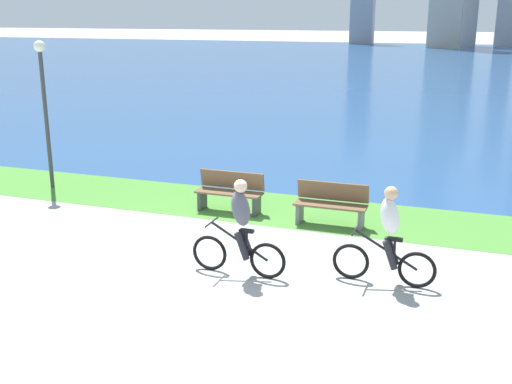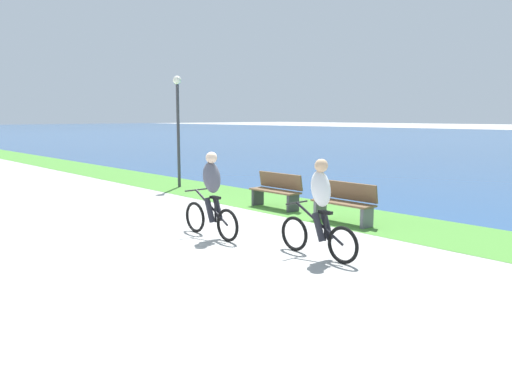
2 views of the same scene
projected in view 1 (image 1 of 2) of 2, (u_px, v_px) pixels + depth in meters
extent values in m
plane|color=#9E9E99|center=(213.00, 252.00, 11.42)|extent=(300.00, 300.00, 0.00)
cube|color=#478433|center=(264.00, 208.00, 14.05)|extent=(120.00, 2.40, 0.01)
cube|color=navy|center=(425.00, 65.00, 52.40)|extent=(300.00, 82.33, 0.00)
torus|color=black|center=(210.00, 253.00, 10.56)|extent=(0.63, 0.06, 0.63)
torus|color=black|center=(268.00, 261.00, 10.22)|extent=(0.63, 0.06, 0.63)
cylinder|color=black|center=(239.00, 241.00, 10.31)|extent=(1.02, 0.04, 0.60)
cylinder|color=black|center=(247.00, 245.00, 10.28)|extent=(0.04, 0.04, 0.46)
cube|color=black|center=(247.00, 231.00, 10.21)|extent=(0.24, 0.10, 0.05)
cylinder|color=black|center=(212.00, 222.00, 10.39)|extent=(0.03, 0.52, 0.03)
ellipsoid|color=#595966|center=(241.00, 208.00, 10.14)|extent=(0.40, 0.36, 0.65)
sphere|color=beige|center=(241.00, 186.00, 10.03)|extent=(0.22, 0.22, 0.22)
cylinder|color=#26262D|center=(242.00, 246.00, 10.20)|extent=(0.27, 0.11, 0.49)
cylinder|color=#26262D|center=(246.00, 242.00, 10.38)|extent=(0.27, 0.11, 0.49)
torus|color=black|center=(351.00, 261.00, 10.22)|extent=(0.61, 0.06, 0.61)
torus|color=black|center=(417.00, 270.00, 9.88)|extent=(0.61, 0.06, 0.61)
cylinder|color=black|center=(386.00, 250.00, 9.96)|extent=(1.04, 0.04, 0.59)
cylinder|color=black|center=(394.00, 254.00, 9.93)|extent=(0.04, 0.04, 0.46)
cube|color=black|center=(395.00, 239.00, 9.86)|extent=(0.24, 0.10, 0.05)
cylinder|color=black|center=(355.00, 230.00, 10.05)|extent=(0.03, 0.52, 0.03)
ellipsoid|color=white|center=(390.00, 216.00, 9.79)|extent=(0.40, 0.36, 0.65)
sphere|color=#D8AD84|center=(391.00, 193.00, 9.69)|extent=(0.22, 0.22, 0.22)
cylinder|color=#26262D|center=(390.00, 255.00, 9.86)|extent=(0.27, 0.11, 0.49)
cylinder|color=#26262D|center=(392.00, 251.00, 10.04)|extent=(0.27, 0.11, 0.49)
cube|color=brown|center=(229.00, 193.00, 13.62)|extent=(1.50, 0.45, 0.04)
cube|color=brown|center=(232.00, 180.00, 13.72)|extent=(1.50, 0.11, 0.40)
cube|color=#38383D|center=(257.00, 205.00, 13.47)|extent=(0.08, 0.37, 0.45)
cube|color=#38383D|center=(202.00, 200.00, 13.89)|extent=(0.08, 0.37, 0.45)
cube|color=brown|center=(330.00, 205.00, 12.73)|extent=(1.50, 0.45, 0.04)
cube|color=brown|center=(333.00, 191.00, 12.83)|extent=(1.50, 0.11, 0.40)
cube|color=#595960|center=(361.00, 219.00, 12.58)|extent=(0.08, 0.37, 0.45)
cube|color=#595960|center=(300.00, 212.00, 13.00)|extent=(0.08, 0.37, 0.45)
cylinder|color=#38383D|center=(46.00, 121.00, 15.25)|extent=(0.10, 0.10, 3.40)
sphere|color=white|center=(39.00, 46.00, 14.75)|extent=(0.28, 0.28, 0.28)
cube|color=slate|center=(454.00, 13.00, 83.41)|extent=(2.15, 2.40, 8.58)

